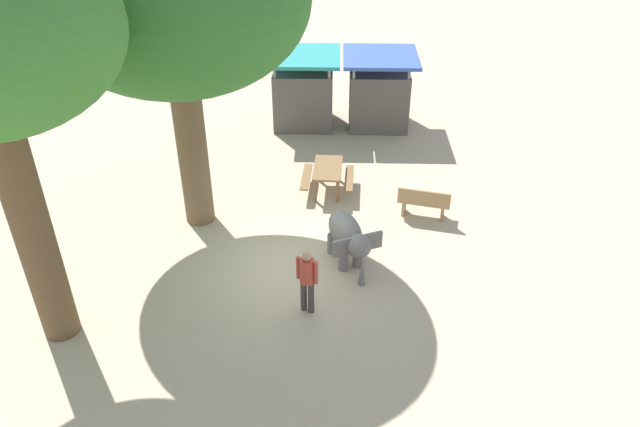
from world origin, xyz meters
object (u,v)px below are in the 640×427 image
(picnic_table_near, at_px, (328,173))
(market_stall_teal, at_px, (303,93))
(elephant, at_px, (348,236))
(market_stall_blue, at_px, (379,94))
(person_handler, at_px, (307,277))
(wooden_bench, at_px, (424,202))
(shade_tree_secondary, at_px, (173,0))

(picnic_table_near, bearing_deg, market_stall_teal, -166.14)
(market_stall_teal, bearing_deg, picnic_table_near, -78.74)
(market_stall_teal, bearing_deg, elephant, -79.74)
(market_stall_blue, bearing_deg, picnic_table_near, -109.85)
(elephant, height_order, person_handler, person_handler)
(wooden_bench, relative_size, market_stall_blue, 0.58)
(wooden_bench, xyz_separation_m, market_stall_teal, (-3.54, 5.96, 0.67))
(shade_tree_secondary, distance_m, market_stall_blue, 9.30)
(elephant, xyz_separation_m, picnic_table_near, (-0.54, 3.47, -0.22))
(shade_tree_secondary, height_order, wooden_bench, shade_tree_secondary)
(person_handler, relative_size, market_stall_blue, 0.64)
(person_handler, bearing_deg, wooden_bench, -13.94)
(wooden_bench, height_order, picnic_table_near, wooden_bench)
(person_handler, xyz_separation_m, market_stall_teal, (-0.57, 9.83, 0.19))
(wooden_bench, bearing_deg, shade_tree_secondary, -164.10)
(market_stall_blue, bearing_deg, shade_tree_secondary, -129.34)
(elephant, distance_m, picnic_table_near, 3.51)
(shade_tree_secondary, distance_m, picnic_table_near, 6.44)
(picnic_table_near, relative_size, market_stall_blue, 0.62)
(elephant, relative_size, wooden_bench, 1.24)
(person_handler, bearing_deg, shade_tree_secondary, 63.99)
(market_stall_teal, bearing_deg, market_stall_blue, 0.00)
(wooden_bench, relative_size, picnic_table_near, 0.93)
(person_handler, relative_size, market_stall_teal, 0.64)
(market_stall_blue, bearing_deg, wooden_bench, -81.05)
(elephant, bearing_deg, wooden_bench, 113.87)
(person_handler, relative_size, wooden_bench, 1.11)
(shade_tree_secondary, bearing_deg, picnic_table_near, 24.79)
(person_handler, xyz_separation_m, shade_tree_secondary, (-3.07, 3.61, 4.86))
(picnic_table_near, bearing_deg, elephant, 11.51)
(person_handler, distance_m, market_stall_teal, 9.85)
(shade_tree_secondary, xyz_separation_m, wooden_bench, (6.04, 0.26, -5.33))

